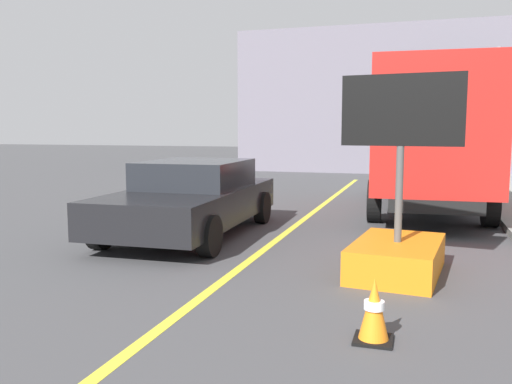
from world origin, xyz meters
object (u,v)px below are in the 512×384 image
Objects in this scene: pickup_car at (192,197)px; traffic_cone_mid_lane at (374,310)px; highway_guide_sign at (474,91)px; box_truck at (428,136)px; arrow_board_trailer at (398,239)px.

pickup_car is 7.81× the size of traffic_cone_mid_lane.
box_truck is at bearing -101.43° from highway_guide_sign.
traffic_cone_mid_lane is (-0.10, -2.47, -0.18)m from arrow_board_trailer.
box_truck is 1.65× the size of pickup_car.
arrow_board_trailer is at bearing 87.71° from traffic_cone_mid_lane.
highway_guide_sign is at bearing 82.69° from traffic_cone_mid_lane.
pickup_car is (-3.82, 1.74, 0.22)m from arrow_board_trailer.
arrow_board_trailer reaches higher than traffic_cone_mid_lane.
box_truck is 8.68m from highway_guide_sign.
traffic_cone_mid_lane is at bearing -97.31° from highway_guide_sign.
box_truck is 12.91× the size of traffic_cone_mid_lane.
pickup_car is 14.42m from highway_guide_sign.
highway_guide_sign reaches higher than box_truck.
traffic_cone_mid_lane is at bearing -48.53° from pickup_car.
arrow_board_trailer is 0.54× the size of highway_guide_sign.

